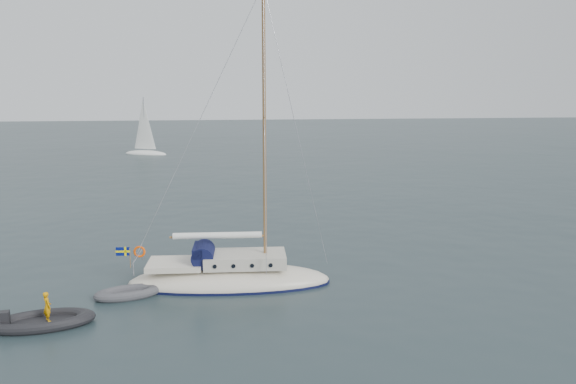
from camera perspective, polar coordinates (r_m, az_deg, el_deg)
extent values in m
plane|color=black|center=(27.13, 1.19, -9.76)|extent=(300.00, 300.00, 0.00)
ellipsoid|color=beige|center=(27.70, -5.92, -9.03)|extent=(9.72, 3.03, 1.62)
cube|color=beige|center=(27.38, -4.38, -6.79)|extent=(3.89, 2.05, 0.59)
cube|color=beige|center=(27.46, -11.42, -7.29)|extent=(2.59, 2.05, 0.27)
cylinder|color=#0D1133|center=(27.26, -8.61, -6.30)|extent=(1.04, 1.78, 1.04)
cube|color=#0D1133|center=(27.20, -9.08, -5.87)|extent=(0.49, 1.78, 0.43)
cylinder|color=brown|center=(26.30, -2.43, 6.26)|extent=(0.16, 0.16, 12.97)
cylinder|color=brown|center=(26.26, -2.45, 7.67)|extent=(0.05, 2.38, 0.05)
cylinder|color=brown|center=(27.02, -7.16, -4.52)|extent=(4.54, 0.11, 0.11)
cylinder|color=silver|center=(27.01, -7.17, -4.41)|extent=(4.22, 0.30, 0.30)
cylinder|color=#9999A2|center=(27.50, -15.07, -6.41)|extent=(0.04, 2.38, 0.04)
torus|color=#ED4A05|center=(28.12, -15.02, -6.03)|extent=(0.58, 0.11, 0.58)
cylinder|color=brown|center=(27.58, -15.85, -6.63)|extent=(0.03, 0.03, 0.97)
cube|color=#05105B|center=(27.54, -16.55, -5.99)|extent=(0.65, 0.02, 0.41)
cube|color=#E3D704|center=(27.54, -16.55, -5.99)|extent=(0.67, 0.03, 0.10)
cube|color=#E3D704|center=(27.52, -16.31, -5.99)|extent=(0.10, 0.03, 0.43)
cylinder|color=black|center=(28.33, -7.35, -6.25)|extent=(0.19, 0.06, 0.19)
cylinder|color=black|center=(26.35, -7.32, -7.54)|extent=(0.19, 0.06, 0.19)
cylinder|color=black|center=(28.35, -5.60, -6.20)|extent=(0.19, 0.06, 0.19)
cylinder|color=black|center=(26.37, -5.42, -7.49)|extent=(0.19, 0.06, 0.19)
cylinder|color=black|center=(28.39, -3.84, -6.15)|extent=(0.19, 0.06, 0.19)
cylinder|color=black|center=(26.41, -3.53, -7.43)|extent=(0.19, 0.06, 0.19)
cylinder|color=black|center=(28.45, -2.09, -6.10)|extent=(0.19, 0.06, 0.19)
cylinder|color=black|center=(26.48, -1.65, -7.36)|extent=(0.19, 0.06, 0.19)
cube|color=#4A494E|center=(27.04, -15.98, -9.96)|extent=(1.83, 0.75, 0.11)
cube|color=black|center=(25.07, -23.64, -12.06)|extent=(2.52, 1.05, 0.13)
cube|color=black|center=(25.36, -26.71, -11.26)|extent=(0.37, 0.37, 0.63)
imported|color=orange|center=(24.77, -23.28, -10.67)|extent=(0.45, 0.53, 1.23)
ellipsoid|color=silver|center=(84.34, -14.25, 3.76)|extent=(6.58, 2.19, 1.10)
cylinder|color=#9999A2|center=(83.98, -14.38, 6.70)|extent=(0.11, 0.11, 7.67)
cone|color=silver|center=(83.98, -14.42, 6.70)|extent=(3.51, 3.51, 7.12)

